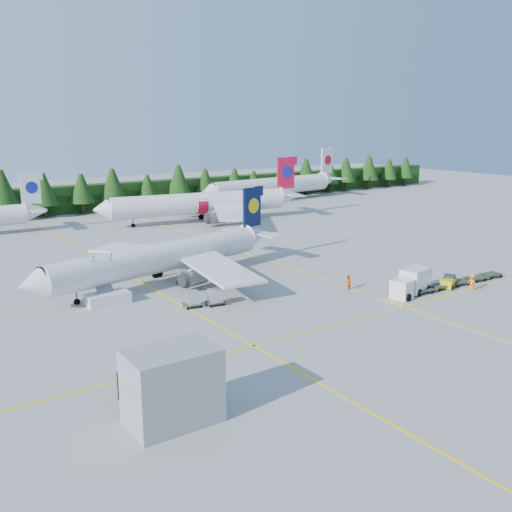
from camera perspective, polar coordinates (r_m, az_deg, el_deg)
ground at (r=64.88m, az=7.12°, el=-4.63°), size 320.00×320.00×0.00m
taxi_stripe_a at (r=74.17m, az=-11.53°, el=-2.50°), size 0.25×120.00×0.01m
taxi_stripe_b at (r=83.57m, az=1.19°, el=-0.45°), size 0.25×120.00×0.01m
taxi_stripe_cross at (r=60.76m, az=10.87°, el=-6.01°), size 80.00×0.25×0.01m
treeline_hedge at (r=135.62m, az=-16.39°, el=5.60°), size 220.00×4.00×6.00m
terminal_building at (r=39.46m, az=-8.39°, el=-12.75°), size 6.00×4.00×5.20m
airliner_navy at (r=71.82m, az=-9.94°, el=-0.31°), size 36.14×29.40×10.67m
airliner_red at (r=115.79m, az=-5.95°, el=5.21°), size 42.80×34.99×12.49m
airliner_far_right at (r=144.71m, az=1.25°, el=6.98°), size 43.94×8.91×12.79m
airstairs at (r=66.04m, az=-14.75°, el=-3.80°), size 4.79×6.51×4.29m
service_truck at (r=69.22m, az=15.19°, el=-2.59°), size 6.48×3.59×2.96m
baggage_tug at (r=73.79m, az=18.68°, el=-2.48°), size 2.96×2.35×1.40m
dolly_train at (r=75.21m, az=19.55°, el=-2.41°), size 15.86×2.21×0.15m
uld_pair at (r=63.06m, az=-5.24°, el=-4.14°), size 4.56×2.51×1.51m
crew_a at (r=66.79m, az=14.52°, el=-3.67°), size 0.63×0.42×1.70m
crew_b at (r=69.95m, az=9.16°, el=-2.59°), size 1.05×0.92×1.82m
crew_c at (r=73.43m, az=20.81°, el=-2.48°), size 0.58×0.83×1.97m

